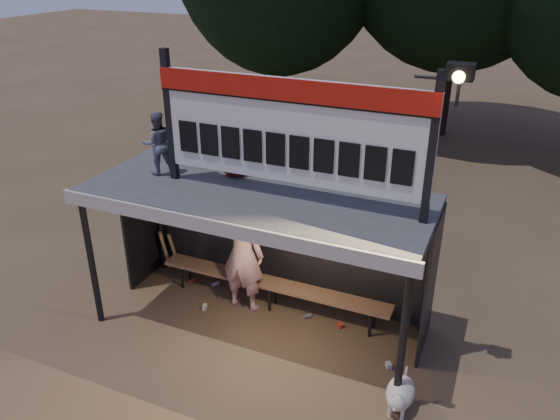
% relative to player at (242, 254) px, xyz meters
% --- Properties ---
extents(ground, '(80.00, 80.00, 0.00)m').
position_rel_player_xyz_m(ground, '(0.44, -0.36, -1.02)').
color(ground, brown).
rests_on(ground, ground).
extents(player, '(0.76, 0.51, 2.03)m').
position_rel_player_xyz_m(player, '(0.00, 0.00, 0.00)').
color(player, white).
rests_on(player, ground).
extents(child_a, '(0.59, 0.59, 0.97)m').
position_rel_player_xyz_m(child_a, '(-1.21, -0.31, 1.79)').
color(child_a, slate).
rests_on(child_a, dugout_shelter).
extents(child_b, '(0.46, 0.30, 0.93)m').
position_rel_player_xyz_m(child_b, '(-0.12, 0.09, 1.77)').
color(child_b, maroon).
rests_on(child_b, dugout_shelter).
extents(dugout_shelter, '(5.10, 2.08, 2.32)m').
position_rel_player_xyz_m(dugout_shelter, '(0.44, -0.12, 0.83)').
color(dugout_shelter, '#424244').
rests_on(dugout_shelter, ground).
extents(scoreboard_assembly, '(4.10, 0.27, 1.99)m').
position_rel_player_xyz_m(scoreboard_assembly, '(1.00, -0.37, 2.31)').
color(scoreboard_assembly, black).
rests_on(scoreboard_assembly, dugout_shelter).
extents(bench, '(4.00, 0.35, 0.48)m').
position_rel_player_xyz_m(bench, '(0.44, 0.19, -0.58)').
color(bench, '#906644').
rests_on(bench, ground).
extents(dog, '(0.36, 0.81, 0.49)m').
position_rel_player_xyz_m(dog, '(2.89, -1.26, -0.74)').
color(dog, beige).
rests_on(dog, ground).
extents(bats, '(0.48, 0.33, 0.84)m').
position_rel_player_xyz_m(bats, '(-1.66, 0.46, -0.59)').
color(bats, '#A4824C').
rests_on(bats, ground).
extents(litter, '(3.90, 0.99, 0.08)m').
position_rel_player_xyz_m(litter, '(0.50, -0.01, -0.98)').
color(litter, '#B4311E').
rests_on(litter, ground).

